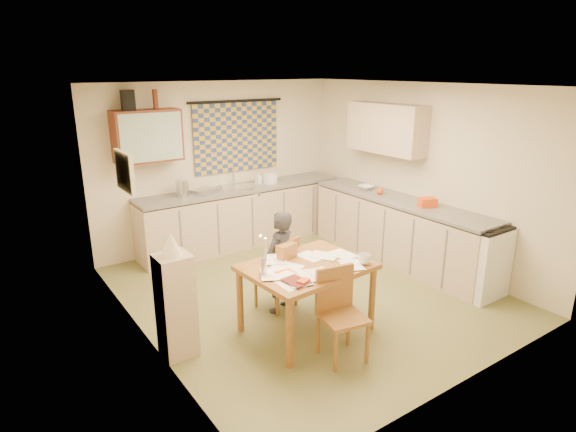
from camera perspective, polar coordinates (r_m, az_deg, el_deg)
floor at (r=6.11m, az=2.12°, el=-9.00°), size 4.00×4.50×0.02m
ceiling at (r=5.49m, az=2.42°, el=15.33°), size 4.00×4.50×0.02m
wall_back at (r=7.55m, az=-8.14°, el=6.07°), size 4.00×0.02×2.50m
wall_front at (r=4.18m, az=21.24°, el=-4.17°), size 4.00×0.02×2.50m
wall_left at (r=4.79m, az=-17.37°, el=-1.11°), size 0.02×4.50×2.50m
wall_right at (r=7.03m, az=15.52°, el=4.79°), size 0.02×4.50×2.50m
window_blind at (r=7.59m, az=-6.09°, el=9.26°), size 1.45×0.03×1.05m
curtain_rod at (r=7.51m, az=-6.15°, el=13.40°), size 1.60×0.04×0.04m
wall_cabinet at (r=6.86m, az=-16.34°, el=9.10°), size 0.90×0.34×0.70m
wall_cabinet_glass at (r=6.70m, az=-15.86°, el=8.96°), size 0.84×0.02×0.64m
upper_cabinet_right at (r=7.16m, az=11.57°, el=10.16°), size 0.34×1.30×0.70m
framed_print at (r=5.06m, az=-18.80°, el=5.01°), size 0.04×0.50×0.40m
print_canvas at (r=5.06m, az=-18.53°, el=5.05°), size 0.01×0.42×0.32m
counter_back at (r=7.58m, az=-5.38°, el=-0.02°), size 3.30×0.62×0.92m
counter_right at (r=7.06m, az=12.96°, el=-1.72°), size 0.62×2.95×0.92m
stove at (r=6.33m, az=21.59°, el=-4.85°), size 0.57×0.57×0.89m
sink at (r=7.45m, az=-5.69°, el=3.08°), size 0.68×0.62×0.10m
tap at (r=7.55m, az=-6.49°, el=4.66°), size 0.03×0.03×0.28m
dish_rack at (r=7.17m, az=-9.86°, el=2.93°), size 0.43×0.40×0.06m
kettle at (r=7.02m, az=-12.43°, el=3.22°), size 0.19×0.19×0.24m
mixing_bowl at (r=7.69m, az=-2.14°, el=4.53°), size 0.29×0.29×0.16m
soap_bottle at (r=7.64m, az=-3.52°, el=4.52°), size 0.12×0.12×0.19m
bowl at (r=7.39m, az=9.21°, el=3.37°), size 0.25×0.25×0.06m
orange_bag at (r=6.62m, az=16.19°, el=1.56°), size 0.27×0.24×0.12m
fruit_orange at (r=7.11m, az=10.84°, el=2.93°), size 0.10×0.10×0.10m
speaker at (r=6.75m, az=-18.45°, el=12.90°), size 0.19×0.22×0.26m
bottle_green at (r=6.77m, az=-17.96°, el=12.95°), size 0.07×0.07×0.26m
bottle_brown at (r=6.87m, az=-15.46°, el=13.21°), size 0.08×0.08×0.26m
dining_table at (r=5.12m, az=2.20°, el=-9.63°), size 1.30×1.03×0.75m
chair_far at (r=5.63m, az=-1.31°, el=-8.27°), size 0.48×0.48×0.86m
chair_near at (r=4.75m, az=6.37°, el=-13.45°), size 0.47×0.47×0.89m
person at (r=5.43m, az=-0.96°, el=-5.49°), size 0.64×0.59×1.19m
shelf_stand at (r=4.77m, az=-13.15°, el=-10.35°), size 0.32×0.30×1.04m
lampshade at (r=4.52m, az=-13.68°, el=-3.25°), size 0.20×0.20×0.22m
letter_rack at (r=5.09m, az=-0.12°, el=-4.23°), size 0.24×0.15×0.16m
mug at (r=5.02m, az=9.03°, el=-5.08°), size 0.19×0.19×0.11m
magazine at (r=4.51m, az=0.06°, el=-8.13°), size 0.24×0.29×0.02m
book at (r=4.66m, az=-0.94°, el=-7.28°), size 0.20×0.26×0.02m
orange_box at (r=4.54m, az=1.86°, el=-7.80°), size 0.14×0.12×0.04m
eyeglasses at (r=4.87m, az=6.11°, el=-6.29°), size 0.14×0.07×0.02m
candle_holder at (r=4.70m, az=-2.87°, el=-6.00°), size 0.07×0.07×0.18m
candle at (r=4.58m, az=-2.69°, el=-3.93°), size 0.03×0.03×0.22m
candle_flame at (r=4.57m, az=-3.29°, el=-2.37°), size 0.02×0.02×0.02m
papers at (r=4.87m, az=2.16°, el=-6.17°), size 1.20×0.92×0.02m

